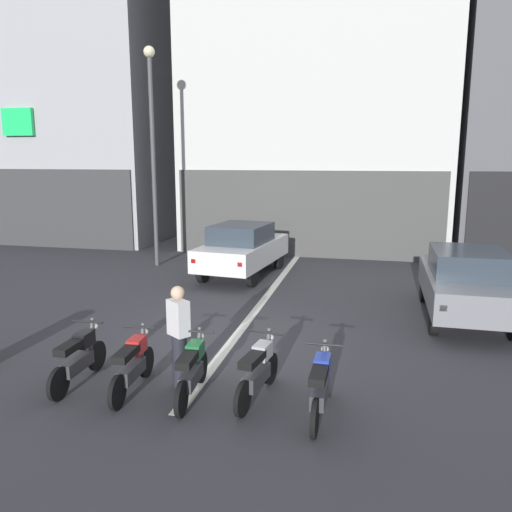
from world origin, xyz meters
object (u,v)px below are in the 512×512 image
(motorcycle_red_row_left_mid, at_px, (133,364))
(person_by_motorcycles, at_px, (179,335))
(motorcycle_green_row_centre, at_px, (192,370))
(car_grey_parked_kerbside, at_px, (466,282))
(motorcycle_black_row_leftmost, at_px, (79,357))
(motorcycle_blue_row_rightmost, at_px, (320,385))
(street_lamp, at_px, (152,137))
(motorcycle_silver_row_right_mid, at_px, (258,370))
(car_white_crossing_near, at_px, (243,248))

(motorcycle_red_row_left_mid, height_order, person_by_motorcycles, person_by_motorcycles)
(motorcycle_green_row_centre, bearing_deg, car_grey_parked_kerbside, 46.75)
(motorcycle_black_row_leftmost, height_order, motorcycle_blue_row_rightmost, same)
(street_lamp, distance_m, motorcycle_red_row_left_mid, 10.47)
(person_by_motorcycles, bearing_deg, motorcycle_silver_row_right_mid, -6.68)
(car_white_crossing_near, bearing_deg, motorcycle_black_row_leftmost, -94.77)
(street_lamp, xyz_separation_m, person_by_motorcycles, (4.22, -8.67, -3.48))
(motorcycle_black_row_leftmost, height_order, motorcycle_silver_row_right_mid, same)
(motorcycle_green_row_centre, bearing_deg, motorcycle_silver_row_right_mid, 11.44)
(car_white_crossing_near, relative_size, motorcycle_black_row_leftmost, 2.56)
(motorcycle_black_row_leftmost, distance_m, motorcycle_red_row_left_mid, 0.99)
(car_white_crossing_near, distance_m, car_grey_parked_kerbside, 6.81)
(motorcycle_red_row_left_mid, bearing_deg, motorcycle_black_row_leftmost, 176.45)
(car_grey_parked_kerbside, relative_size, motorcycle_black_row_leftmost, 2.47)
(motorcycle_silver_row_right_mid, xyz_separation_m, motorcycle_blue_row_rightmost, (0.98, -0.31, 0.00))
(car_white_crossing_near, height_order, street_lamp, street_lamp)
(car_white_crossing_near, bearing_deg, car_grey_parked_kerbside, -27.28)
(car_grey_parked_kerbside, bearing_deg, car_white_crossing_near, 152.72)
(car_white_crossing_near, relative_size, motorcycle_blue_row_rightmost, 2.56)
(motorcycle_red_row_left_mid, distance_m, motorcycle_green_row_centre, 0.99)
(car_white_crossing_near, height_order, motorcycle_silver_row_right_mid, car_white_crossing_near)
(car_white_crossing_near, relative_size, motorcycle_red_row_left_mid, 2.56)
(motorcycle_green_row_centre, height_order, motorcycle_silver_row_right_mid, same)
(motorcycle_blue_row_rightmost, bearing_deg, person_by_motorcycles, 168.53)
(motorcycle_black_row_leftmost, relative_size, motorcycle_blue_row_rightmost, 1.00)
(motorcycle_red_row_left_mid, xyz_separation_m, motorcycle_silver_row_right_mid, (1.98, 0.21, 0.00))
(car_white_crossing_near, bearing_deg, motorcycle_red_row_left_mid, -87.85)
(motorcycle_red_row_left_mid, distance_m, motorcycle_blue_row_rightmost, 2.96)
(car_grey_parked_kerbside, height_order, street_lamp, street_lamp)
(car_white_crossing_near, height_order, person_by_motorcycles, person_by_motorcycles)
(motorcycle_black_row_leftmost, bearing_deg, car_white_crossing_near, 85.23)
(motorcycle_silver_row_right_mid, bearing_deg, motorcycle_blue_row_rightmost, -17.69)
(motorcycle_red_row_left_mid, relative_size, motorcycle_green_row_centre, 1.00)
(car_white_crossing_near, relative_size, car_grey_parked_kerbside, 1.04)
(car_white_crossing_near, distance_m, street_lamp, 4.83)
(motorcycle_red_row_left_mid, bearing_deg, car_grey_parked_kerbside, 41.43)
(motorcycle_black_row_leftmost, xyz_separation_m, motorcycle_red_row_left_mid, (0.99, -0.06, 0.00))
(motorcycle_red_row_left_mid, bearing_deg, street_lamp, 111.61)
(street_lamp, bearing_deg, person_by_motorcycles, -64.03)
(car_white_crossing_near, height_order, car_grey_parked_kerbside, same)
(motorcycle_silver_row_right_mid, bearing_deg, car_white_crossing_near, 105.99)
(street_lamp, xyz_separation_m, motorcycle_green_row_centre, (4.57, -9.03, -3.88))
(motorcycle_green_row_centre, distance_m, motorcycle_silver_row_right_mid, 1.01)
(person_by_motorcycles, bearing_deg, car_grey_parked_kerbside, 42.66)
(car_grey_parked_kerbside, distance_m, motorcycle_black_row_leftmost, 8.40)
(car_white_crossing_near, distance_m, motorcycle_green_row_centre, 8.29)
(car_white_crossing_near, xyz_separation_m, car_grey_parked_kerbside, (6.05, -3.12, 0.00))
(street_lamp, distance_m, motorcycle_black_row_leftmost, 10.12)
(car_grey_parked_kerbside, bearing_deg, street_lamp, 156.93)
(street_lamp, xyz_separation_m, motorcycle_red_row_left_mid, (3.58, -9.04, -3.88))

